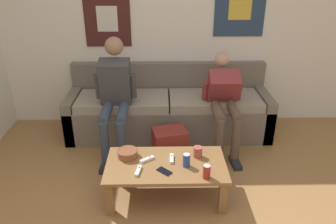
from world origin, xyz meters
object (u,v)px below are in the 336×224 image
(drink_can_blue, at_px, (186,160))
(coffee_table, at_px, (166,169))
(game_controller_far_center, at_px, (172,159))
(ceramic_bowl, at_px, (128,153))
(couch, at_px, (169,110))
(pillar_candle, at_px, (198,152))
(game_controller_near_right, at_px, (138,171))
(cell_phone, at_px, (164,171))
(drink_can_red, at_px, (207,172))
(game_controller_near_left, at_px, (147,159))
(person_seated_teen, at_px, (224,100))
(backpack, at_px, (170,147))
(person_seated_adult, at_px, (115,93))

(drink_can_blue, bearing_deg, coffee_table, 167.08)
(game_controller_far_center, bearing_deg, coffee_table, -130.97)
(ceramic_bowl, relative_size, game_controller_far_center, 1.34)
(couch, height_order, pillar_candle, couch)
(game_controller_near_right, xyz_separation_m, cell_phone, (0.23, -0.00, -0.01))
(drink_can_red, relative_size, cell_phone, 0.86)
(game_controller_near_left, bearing_deg, game_controller_far_center, 2.03)
(pillar_candle, xyz_separation_m, cell_phone, (-0.32, -0.24, -0.05))
(person_seated_teen, bearing_deg, drink_can_red, -106.36)
(couch, xyz_separation_m, game_controller_near_left, (-0.23, -1.23, 0.08))
(backpack, relative_size, drink_can_blue, 3.23)
(drink_can_blue, bearing_deg, person_seated_teen, 62.83)
(backpack, xyz_separation_m, game_controller_near_left, (-0.22, -0.52, 0.19))
(backpack, height_order, game_controller_far_center, game_controller_far_center)
(game_controller_near_right, xyz_separation_m, game_controller_far_center, (0.30, 0.18, 0.00))
(game_controller_near_right, height_order, game_controller_far_center, same)
(person_seated_adult, xyz_separation_m, game_controller_near_right, (0.31, -1.01, -0.33))
(person_seated_teen, distance_m, ceramic_bowl, 1.31)
(person_seated_teen, bearing_deg, backpack, -151.55)
(game_controller_near_right, distance_m, cell_phone, 0.23)
(cell_phone, bearing_deg, person_seated_teen, 56.39)
(backpack, xyz_separation_m, drink_can_red, (0.29, -0.79, 0.24))
(person_seated_teen, distance_m, game_controller_near_right, 1.40)
(backpack, distance_m, pillar_candle, 0.57)
(drink_can_red, height_order, game_controller_near_left, drink_can_red)
(drink_can_blue, distance_m, cell_phone, 0.22)
(ceramic_bowl, bearing_deg, drink_can_blue, -16.75)
(person_seated_teen, relative_size, cell_phone, 7.33)
(couch, relative_size, person_seated_adult, 1.95)
(drink_can_red, xyz_separation_m, game_controller_near_left, (-0.51, 0.27, -0.05))
(coffee_table, distance_m, backpack, 0.59)
(backpack, xyz_separation_m, game_controller_far_center, (0.00, -0.51, 0.19))
(backpack, distance_m, drink_can_blue, 0.67)
(drink_can_red, bearing_deg, coffee_table, 147.53)
(person_seated_adult, bearing_deg, pillar_candle, -42.23)
(ceramic_bowl, distance_m, game_controller_near_left, 0.20)
(person_seated_adult, bearing_deg, ceramic_bowl, -75.63)
(couch, bearing_deg, drink_can_blue, -84.47)
(coffee_table, height_order, drink_can_red, drink_can_red)
(pillar_candle, relative_size, cell_phone, 0.79)
(person_seated_adult, bearing_deg, game_controller_near_right, -72.92)
(person_seated_adult, xyz_separation_m, game_controller_far_center, (0.61, -0.82, -0.33))
(person_seated_teen, distance_m, drink_can_red, 1.19)
(backpack, bearing_deg, ceramic_bowl, -131.86)
(backpack, distance_m, drink_can_red, 0.88)
(coffee_table, bearing_deg, drink_can_red, -32.47)
(game_controller_near_left, height_order, cell_phone, game_controller_near_left)
(person_seated_teen, bearing_deg, game_controller_near_right, -131.47)
(couch, relative_size, drink_can_blue, 20.05)
(pillar_candle, height_order, game_controller_near_left, pillar_candle)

